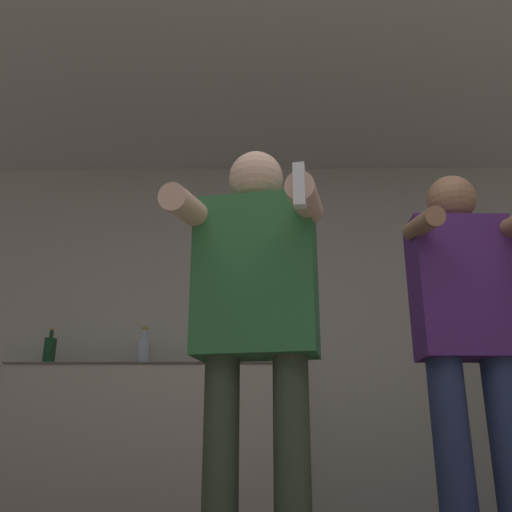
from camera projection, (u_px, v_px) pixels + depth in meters
name	position (u px, v px, depth m)	size (l,w,h in m)	color
wall_back	(292.00, 330.00, 4.09)	(7.00, 0.06, 2.55)	beige
ceiling_slab	(300.00, 36.00, 3.07)	(7.00, 3.50, 0.05)	silver
counter	(146.00, 445.00, 3.58)	(1.72, 0.55, 0.97)	#BCB29E
bottle_dark_rum	(239.00, 348.00, 3.82)	(0.09, 0.09, 0.34)	maroon
bottle_brown_liquor	(143.00, 352.00, 3.82)	(0.09, 0.09, 0.29)	silver
bottle_red_label	(49.00, 353.00, 3.82)	(0.08, 0.08, 0.28)	#194723
bottle_clear_vodka	(264.00, 355.00, 3.80)	(0.06, 0.06, 0.24)	black
person_woman_foreground	(255.00, 308.00, 1.98)	(0.56, 0.54, 1.54)	#38422D
person_man_side	(468.00, 333.00, 2.38)	(0.48, 0.44, 1.64)	navy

